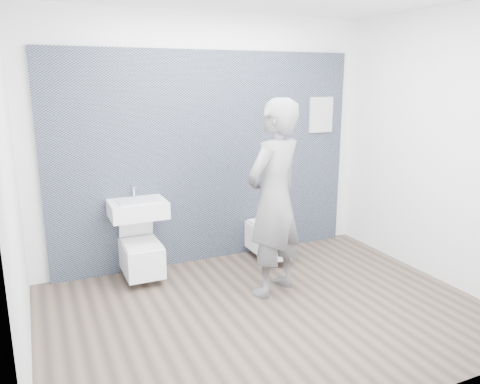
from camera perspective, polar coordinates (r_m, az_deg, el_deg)
name	(u,v)px	position (r m, az deg, el deg)	size (l,w,h in m)	color
ground	(267,311)	(4.48, 3.26, -14.23)	(4.00, 4.00, 0.00)	brown
room_shell	(269,122)	(3.97, 3.60, 8.53)	(4.00, 4.00, 4.00)	silver
tile_wall	(210,257)	(5.70, -3.64, -7.91)	(3.60, 0.06, 2.40)	black
washbasin	(138,209)	(5.00, -12.35, -1.99)	(0.58, 0.44, 0.44)	white
toilet_square	(141,256)	(5.10, -11.93, -7.59)	(0.38, 0.55, 0.74)	white
toilet_rounded	(271,238)	(5.55, 3.82, -5.67)	(0.39, 0.65, 0.35)	white
info_placard	(316,241)	(6.30, 9.23, -5.93)	(0.33, 0.03, 0.43)	white
visitor	(274,199)	(4.52, 4.17, -0.85)	(0.70, 0.46, 1.92)	#5E5E62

